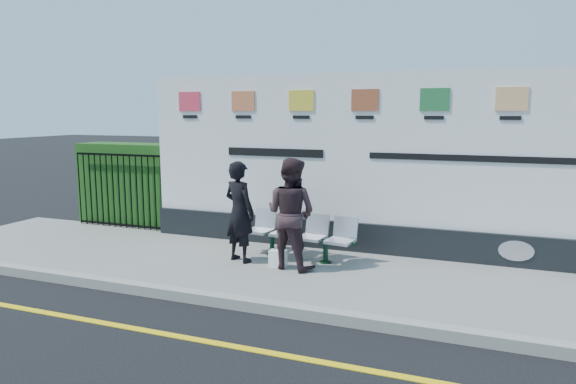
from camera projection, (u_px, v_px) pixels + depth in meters
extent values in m
plane|color=black|center=(236.00, 347.00, 5.46)|extent=(80.00, 80.00, 0.00)
cube|color=gray|center=(310.00, 273.00, 7.76)|extent=(14.00, 3.00, 0.12)
cube|color=gray|center=(272.00, 308.00, 6.37)|extent=(14.00, 0.18, 0.14)
cube|color=yellow|center=(236.00, 347.00, 5.46)|extent=(14.00, 0.10, 0.01)
cube|color=black|center=(363.00, 236.00, 8.78)|extent=(8.00, 0.30, 0.50)
cube|color=white|center=(365.00, 149.00, 8.55)|extent=(8.00, 0.14, 2.50)
cube|color=#1F4E17|center=(133.00, 184.00, 10.89)|extent=(2.35, 0.70, 1.70)
imported|color=black|center=(239.00, 212.00, 8.09)|extent=(0.68, 0.56, 1.60)
imported|color=#332125|center=(291.00, 213.00, 7.73)|extent=(0.93, 0.79, 1.69)
cube|color=#32200E|center=(285.00, 227.00, 8.38)|extent=(0.26, 0.14, 0.19)
cube|color=white|center=(278.00, 259.00, 7.88)|extent=(0.26, 0.15, 0.26)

